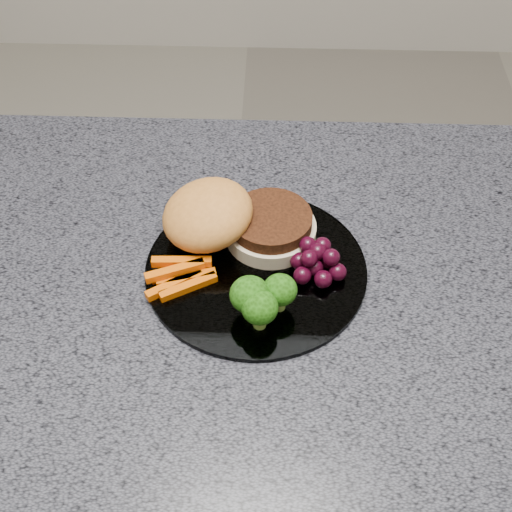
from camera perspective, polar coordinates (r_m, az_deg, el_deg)
The scene contains 7 objects.
island_cabinet at distance 1.23m, azimuth -4.96°, elevation -15.92°, with size 1.20×0.60×0.86m, color #53321C.
countertop at distance 0.86m, azimuth -6.87°, elevation -2.20°, with size 1.20×0.60×0.04m, color #494952.
plate at distance 0.84m, azimuth -0.00°, elevation -1.07°, with size 0.26×0.26×0.01m, color white.
burger at distance 0.85m, azimuth -2.08°, elevation 2.76°, with size 0.21×0.14×0.06m.
carrot_sticks at distance 0.82m, azimuth -6.05°, elevation -1.54°, with size 0.08×0.06×0.02m.
broccoli at distance 0.76m, azimuth 0.41°, elevation -3.38°, with size 0.07×0.06×0.05m.
grape_bunch at distance 0.82m, azimuth 4.94°, elevation -0.37°, with size 0.07×0.06×0.04m.
Camera 1 is at (0.12, -0.55, 1.53)m, focal length 50.00 mm.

